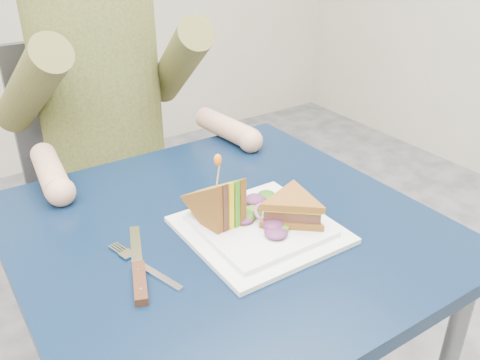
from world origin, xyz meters
TOP-DOWN VIEW (x-y plane):
  - table at (0.00, 0.00)m, footprint 0.75×0.75m
  - chair at (0.00, 0.73)m, footprint 0.42×0.40m
  - diner at (-0.00, 0.62)m, footprint 0.54×0.59m
  - plate at (0.04, -0.06)m, footprint 0.26×0.26m
  - sandwich_flat at (0.10, -0.08)m, footprint 0.19×0.19m
  - sandwich_upright at (-0.02, -0.01)m, footprint 0.09×0.14m
  - fork at (-0.18, -0.04)m, footprint 0.06×0.18m
  - knife at (-0.20, -0.06)m, footprint 0.09×0.21m
  - toothpick at (-0.02, -0.01)m, footprint 0.01×0.01m
  - toothpick_frill at (-0.02, -0.01)m, footprint 0.01×0.01m
  - lettuce_spill at (0.05, -0.05)m, footprint 0.15×0.13m
  - onion_ring at (0.06, -0.05)m, footprint 0.04×0.04m

SIDE VIEW (x-z plane):
  - chair at x=0.00m, z-range 0.08..1.01m
  - table at x=0.00m, z-range 0.29..1.02m
  - fork at x=-0.18m, z-range 0.73..0.74m
  - knife at x=-0.20m, z-range 0.73..0.74m
  - plate at x=0.04m, z-range 0.73..0.75m
  - lettuce_spill at x=0.05m, z-range 0.75..0.77m
  - onion_ring at x=0.06m, z-range 0.75..0.78m
  - sandwich_flat at x=0.10m, z-range 0.75..0.80m
  - sandwich_upright at x=-0.02m, z-range 0.71..0.85m
  - toothpick at x=-0.02m, z-range 0.82..0.88m
  - toothpick_frill at x=-0.02m, z-range 0.87..0.89m
  - diner at x=0.00m, z-range 0.54..1.29m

